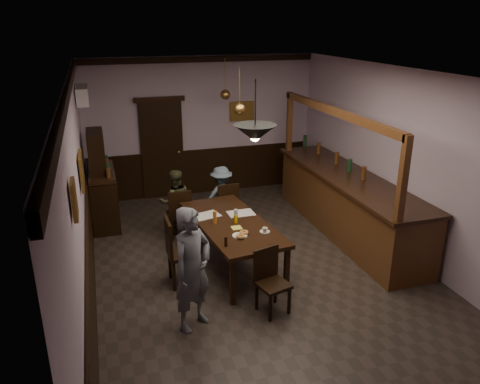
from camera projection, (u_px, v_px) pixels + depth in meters
name	position (u px, v px, depth m)	size (l,w,h in m)	color
room	(266.00, 185.00, 6.59)	(5.01, 8.01, 3.01)	#2D2621
dining_table	(232.00, 226.00, 7.25)	(1.25, 2.30, 0.75)	black
chair_far_left	(179.00, 212.00, 8.23)	(0.40, 0.40, 0.92)	black
chair_far_right	(227.00, 204.00, 8.58)	(0.42, 0.42, 0.93)	black
chair_near	(270.00, 278.00, 6.18)	(0.47, 0.47, 0.88)	black
chair_side	(177.00, 249.00, 6.77)	(0.45, 0.45, 1.04)	black
person_standing	(192.00, 269.00, 5.74)	(0.59, 0.39, 1.62)	slate
person_seated_left	(175.00, 202.00, 8.44)	(0.58, 0.45, 1.20)	#424328
person_seated_right	(221.00, 196.00, 8.79)	(0.74, 0.43, 1.15)	slate
newspaper_left	(206.00, 215.00, 7.45)	(0.42, 0.30, 0.01)	silver
newspaper_right	(241.00, 213.00, 7.54)	(0.42, 0.30, 0.01)	silver
napkin	(237.00, 228.00, 7.02)	(0.15, 0.15, 0.00)	#E9DD56
saucer	(265.00, 232.00, 6.88)	(0.15, 0.15, 0.01)	white
coffee_cup	(265.00, 230.00, 6.83)	(0.08, 0.08, 0.07)	white
pastry_plate	(240.00, 236.00, 6.75)	(0.22, 0.22, 0.01)	white
pastry_ring_a	(241.00, 236.00, 6.67)	(0.13, 0.13, 0.04)	#C68C47
pastry_ring_b	(244.00, 232.00, 6.79)	(0.13, 0.13, 0.04)	#C68C47
soda_can	(236.00, 219.00, 7.18)	(0.07, 0.07, 0.12)	yellow
beer_glass	(215.00, 217.00, 7.14)	(0.06, 0.06, 0.20)	#BF721E
water_glass	(236.00, 214.00, 7.33)	(0.06, 0.06, 0.15)	silver
pepper_mill	(226.00, 242.00, 6.43)	(0.04, 0.04, 0.14)	black
sideboard	(102.00, 187.00, 8.81)	(0.49, 1.36, 1.80)	black
bar_counter	(347.00, 202.00, 8.45)	(0.96, 4.12, 2.31)	#533116
door_back	(162.00, 151.00, 10.04)	(0.90, 0.06, 2.10)	black
ac_unit	(82.00, 95.00, 8.20)	(0.20, 0.85, 0.30)	white
picture_left_small	(74.00, 200.00, 4.25)	(0.04, 0.28, 0.36)	olive
picture_left_large	(82.00, 171.00, 6.55)	(0.04, 0.62, 0.48)	olive
picture_back	(242.00, 111.00, 10.29)	(0.55, 0.04, 0.42)	olive
pendant_iron	(255.00, 133.00, 6.00)	(0.56, 0.56, 0.79)	black
pendant_brass_mid	(240.00, 109.00, 7.74)	(0.20, 0.20, 0.81)	#BF8C3F
pendant_brass_far	(225.00, 95.00, 9.23)	(0.20, 0.20, 0.81)	#BF8C3F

